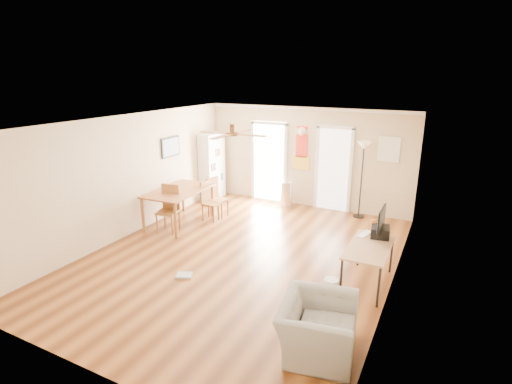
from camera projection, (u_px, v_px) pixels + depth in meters
The scene contains 29 objects.
floor at pixel (242, 257), 7.64m from camera, with size 7.00×7.00×0.00m, color brown.
ceiling at pixel (241, 122), 6.88m from camera, with size 5.50×7.00×0.00m, color silver, non-canonical shape.
wall_back at pixel (306, 158), 10.25m from camera, with size 5.50×0.04×2.60m, color beige, non-canonical shape.
wall_front at pixel (86, 277), 4.27m from camera, with size 5.50×0.04×2.60m, color beige, non-canonical shape.
wall_left at pixel (129, 176), 8.44m from camera, with size 0.04×7.00×2.60m, color beige, non-canonical shape.
wall_right at pixel (397, 216), 6.07m from camera, with size 0.04×7.00×2.60m, color beige, non-canonical shape.
crown_molding at pixel (241, 124), 6.89m from camera, with size 5.50×7.00×0.08m, color white, non-canonical shape.
kitchen_doorway at pixel (269, 163), 10.76m from camera, with size 0.90×0.10×2.10m, color white, non-canonical shape.
bathroom_doorway at pixel (333, 170), 9.98m from camera, with size 0.80×0.10×2.10m, color white, non-canonical shape.
wall_decal at pixel (302, 148), 10.21m from camera, with size 0.46×0.03×1.10m, color red.
ac_grille at pixel (389, 149), 9.22m from camera, with size 0.50×0.04×0.60m, color white.
framed_poster at pixel (171, 147), 9.51m from camera, with size 0.04×0.66×0.48m, color black.
ceiling_fan at pixel (232, 134), 6.67m from camera, with size 1.24×1.24×0.20m, color #593819, non-canonical shape.
bookshelf at pixel (212, 166), 10.96m from camera, with size 0.37×0.82×1.83m, color silver, non-canonical shape.
dining_table at pixel (180, 207), 9.20m from camera, with size 1.00×1.66×0.83m, color #955530, non-canonical shape.
dining_chair_right_a at pixel (218, 198), 9.63m from camera, with size 0.40×0.40×0.96m, color #A97236, non-canonical shape.
dining_chair_right_b at pixel (212, 201), 9.40m from camera, with size 0.39×0.39×0.94m, color olive, non-canonical shape.
dining_chair_near at pixel (168, 209), 8.72m from camera, with size 0.43×0.43×1.04m, color olive, non-canonical shape.
trash_can at pixel (286, 194), 10.40m from camera, with size 0.31×0.31×0.68m, color silver.
torchiere_lamp at pixel (361, 180), 9.47m from camera, with size 0.35×0.35×1.88m, color black, non-canonical shape.
computer_desk at pixel (368, 265), 6.55m from camera, with size 0.65×1.31×0.70m, color tan, non-canonical shape.
imac at pixel (381, 224), 6.62m from camera, with size 0.08×0.60×0.56m, color black, non-canonical shape.
keyboard at pixel (365, 234), 6.91m from camera, with size 0.13×0.39×0.01m, color white.
printer at pixel (380, 232), 6.79m from camera, with size 0.31×0.36×0.18m, color black.
orange_bottle at pixel (373, 226), 6.96m from camera, with size 0.08×0.08×0.24m, color orange.
wastebasket_a at pixel (331, 287), 6.31m from camera, with size 0.23×0.23×0.27m, color white.
wastebasket_b at pixel (301, 299), 5.94m from camera, with size 0.25×0.25×0.29m, color white.
floor_cloth at pixel (184, 275), 6.89m from camera, with size 0.27×0.21×0.04m, color #A1A09C.
armchair at pixel (318, 327), 4.97m from camera, with size 1.05×0.92×0.68m, color gray.
Camera 1 is at (3.37, -6.07, 3.43)m, focal length 27.59 mm.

